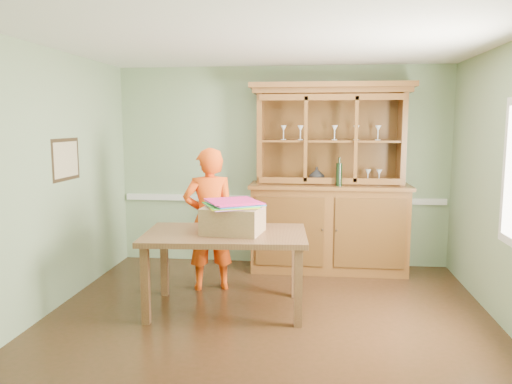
# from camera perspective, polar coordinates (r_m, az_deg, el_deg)

# --- Properties ---
(floor) EXTENTS (4.50, 4.50, 0.00)m
(floor) POSITION_cam_1_polar(r_m,az_deg,el_deg) (5.22, 1.42, -13.97)
(floor) COLOR #422515
(floor) RESTS_ON ground
(ceiling) EXTENTS (4.50, 4.50, 0.00)m
(ceiling) POSITION_cam_1_polar(r_m,az_deg,el_deg) (4.90, 1.53, 16.79)
(ceiling) COLOR white
(ceiling) RESTS_ON wall_back
(wall_back) EXTENTS (4.50, 0.00, 4.50)m
(wall_back) POSITION_cam_1_polar(r_m,az_deg,el_deg) (6.86, 2.95, 2.93)
(wall_back) COLOR gray
(wall_back) RESTS_ON floor
(wall_left) EXTENTS (0.00, 4.00, 4.00)m
(wall_left) POSITION_cam_1_polar(r_m,az_deg,el_deg) (5.55, -22.36, 1.17)
(wall_left) COLOR gray
(wall_left) RESTS_ON floor
(wall_right) EXTENTS (0.00, 4.00, 4.00)m
(wall_right) POSITION_cam_1_polar(r_m,az_deg,el_deg) (5.19, 27.06, 0.48)
(wall_right) COLOR gray
(wall_right) RESTS_ON floor
(wall_front) EXTENTS (4.50, 0.00, 4.50)m
(wall_front) POSITION_cam_1_polar(r_m,az_deg,el_deg) (2.92, -2.02, -3.82)
(wall_front) COLOR gray
(wall_front) RESTS_ON floor
(chair_rail) EXTENTS (4.41, 0.05, 0.08)m
(chair_rail) POSITION_cam_1_polar(r_m,az_deg,el_deg) (6.89, 2.91, -0.82)
(chair_rail) COLOR white
(chair_rail) RESTS_ON wall_back
(framed_map) EXTENTS (0.03, 0.60, 0.46)m
(framed_map) POSITION_cam_1_polar(r_m,az_deg,el_deg) (5.78, -20.86, 3.49)
(framed_map) COLOR #322314
(framed_map) RESTS_ON wall_left
(china_hutch) EXTENTS (2.09, 0.69, 2.45)m
(china_hutch) POSITION_cam_1_polar(r_m,az_deg,el_deg) (6.64, 8.32, -1.61)
(china_hutch) COLOR brown
(china_hutch) RESTS_ON floor
(dining_table) EXTENTS (1.72, 1.10, 0.83)m
(dining_table) POSITION_cam_1_polar(r_m,az_deg,el_deg) (5.17, -3.51, -5.69)
(dining_table) COLOR brown
(dining_table) RESTS_ON floor
(cardboard_box) EXTENTS (0.64, 0.54, 0.27)m
(cardboard_box) POSITION_cam_1_polar(r_m,az_deg,el_deg) (5.11, -2.64, -3.19)
(cardboard_box) COLOR #A97D57
(cardboard_box) RESTS_ON dining_table
(kite_stack) EXTENTS (0.64, 0.64, 0.06)m
(kite_stack) POSITION_cam_1_polar(r_m,az_deg,el_deg) (5.09, -2.62, -1.32)
(kite_stack) COLOR #E378FF
(kite_stack) RESTS_ON cardboard_box
(person) EXTENTS (0.70, 0.56, 1.66)m
(person) POSITION_cam_1_polar(r_m,az_deg,el_deg) (5.83, -5.34, -3.12)
(person) COLOR #F74D0F
(person) RESTS_ON floor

